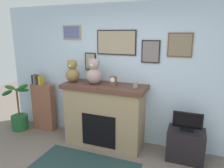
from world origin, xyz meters
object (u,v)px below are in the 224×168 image
object	(u,v)px
tv_stand	(185,145)
television	(187,122)
fireplace	(105,114)
teddy_bear_grey	(73,72)
mantel_clock	(113,81)
potted_plant	(19,115)
candle_jar	(135,85)
bookshelf	(43,105)
teddy_bear_tan	(94,73)

from	to	relation	value
tv_stand	television	world-z (taller)	television
fireplace	teddy_bear_grey	bearing A→B (deg)	-178.39
tv_stand	teddy_bear_grey	size ratio (longest dim) A/B	1.39
tv_stand	fireplace	bearing A→B (deg)	179.48
mantel_clock	teddy_bear_grey	xyz separation A→B (m)	(-0.83, 0.00, 0.11)
potted_plant	candle_jar	bearing A→B (deg)	2.43
bookshelf	mantel_clock	distance (m)	1.81
teddy_bear_grey	television	bearing A→B (deg)	0.10
bookshelf	potted_plant	size ratio (longest dim) A/B	1.19
television	candle_jar	world-z (taller)	candle_jar
mantel_clock	potted_plant	bearing A→B (deg)	-177.15
television	teddy_bear_tan	distance (m)	1.80
bookshelf	tv_stand	bearing A→B (deg)	-1.94
bookshelf	potted_plant	bearing A→B (deg)	-156.90
bookshelf	television	bearing A→B (deg)	-1.97
television	teddy_bear_grey	distance (m)	2.22
television	mantel_clock	xyz separation A→B (m)	(-1.28, -0.00, 0.58)
candle_jar	teddy_bear_grey	distance (m)	1.24
potted_plant	bookshelf	bearing A→B (deg)	23.10
mantel_clock	teddy_bear_grey	distance (m)	0.83
potted_plant	mantel_clock	xyz separation A→B (m)	(2.16, 0.11, 0.91)
tv_stand	teddy_bear_tan	size ratio (longest dim) A/B	1.26
bookshelf	candle_jar	xyz separation A→B (m)	(2.07, -0.10, 0.68)
teddy_bear_tan	potted_plant	bearing A→B (deg)	-176.54
fireplace	mantel_clock	bearing A→B (deg)	-6.06
television	mantel_clock	world-z (taller)	mantel_clock
tv_stand	teddy_bear_tan	world-z (taller)	teddy_bear_tan
bookshelf	potted_plant	world-z (taller)	bookshelf
candle_jar	teddy_bear_grey	xyz separation A→B (m)	(-1.23, -0.00, 0.14)
candle_jar	teddy_bear_tan	world-z (taller)	teddy_bear_tan
television	candle_jar	xyz separation A→B (m)	(-0.88, -0.00, 0.55)
teddy_bear_tan	mantel_clock	bearing A→B (deg)	-0.10
television	teddy_bear_grey	bearing A→B (deg)	-179.90
television	bookshelf	bearing A→B (deg)	178.03
bookshelf	mantel_clock	xyz separation A→B (m)	(1.66, -0.11, 0.71)
mantel_clock	tv_stand	bearing A→B (deg)	0.26
tv_stand	bookshelf	bearing A→B (deg)	178.06
bookshelf	teddy_bear_tan	world-z (taller)	teddy_bear_tan
teddy_bear_grey	teddy_bear_tan	bearing A→B (deg)	-0.01
bookshelf	tv_stand	size ratio (longest dim) A/B	2.06
television	teddy_bear_tan	size ratio (longest dim) A/B	1.00
television	teddy_bear_tan	bearing A→B (deg)	-179.87
tv_stand	candle_jar	bearing A→B (deg)	-179.71
teddy_bear_tan	bookshelf	bearing A→B (deg)	175.35
candle_jar	tv_stand	bearing A→B (deg)	0.29
bookshelf	mantel_clock	size ratio (longest dim) A/B	7.16
bookshelf	candle_jar	size ratio (longest dim) A/B	11.13
fireplace	tv_stand	bearing A→B (deg)	-0.52
teddy_bear_grey	teddy_bear_tan	xyz separation A→B (m)	(0.45, -0.00, 0.02)
fireplace	television	size ratio (longest dim) A/B	3.30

